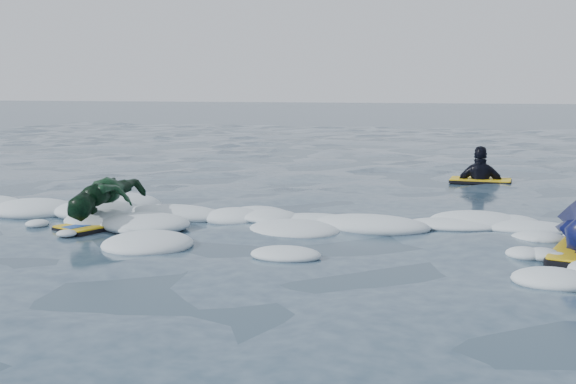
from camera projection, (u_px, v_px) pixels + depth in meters
name	position (u px, v px, depth m)	size (l,w,h in m)	color
ground	(272.00, 252.00, 6.94)	(120.00, 120.00, 0.00)	#1B2F41
foam_band	(298.00, 231.00, 7.93)	(12.00, 3.10, 0.30)	silver
prone_child_unit	(107.00, 202.00, 8.20)	(0.82, 1.42, 0.54)	black
waiting_rider_unit	(480.00, 190.00, 11.81)	(1.00, 0.59, 1.46)	black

